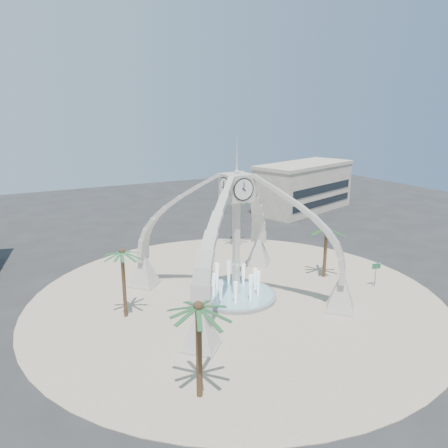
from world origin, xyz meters
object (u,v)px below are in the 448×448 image
fountain (236,295)px  clock_tower (236,235)px  palm_south (198,308)px  street_sign (376,269)px  palm_north (236,198)px  palm_west (122,253)px  palm_east (327,229)px

fountain → clock_tower: bearing=-90.0°
palm_south → street_sign: 25.34m
palm_south → palm_north: bearing=56.4°
fountain → street_sign: size_ratio=2.89×
fountain → palm_north: bearing=60.6°
fountain → street_sign: (14.13, -4.52, 1.69)m
palm_west → palm_south: palm_south is taller
street_sign → palm_east: bearing=137.5°
clock_tower → fountain: (0.00, 0.00, -6.20)m
palm_south → street_sign: bearing=18.1°
clock_tower → palm_west: size_ratio=2.62×
palm_south → street_sign: palm_south is taller
palm_north → palm_south: palm_north is taller
palm_east → palm_north: bearing=102.7°
palm_west → palm_north: size_ratio=0.90×
fountain → palm_south: 16.70m
palm_east → street_sign: bearing=-58.8°
palm_east → clock_tower: bearing=-179.2°
palm_south → palm_east: bearing=30.7°
palm_east → palm_south: (-20.91, -12.43, 0.72)m
palm_west → palm_south: bearing=-85.1°
palm_west → street_sign: (24.89, -5.52, -4.08)m
palm_east → palm_north: size_ratio=0.84×
clock_tower → palm_east: size_ratio=2.81×
clock_tower → palm_east: 11.34m
palm_north → palm_south: (-17.71, -26.65, -0.45)m
clock_tower → street_sign: bearing=-17.7°
palm_east → palm_north: (-3.19, 14.22, 1.17)m
fountain → palm_north: (8.11, 14.37, 6.44)m
fountain → palm_south: bearing=-128.0°
palm_east → palm_north: 14.62m
palm_north → palm_east: bearing=-77.3°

